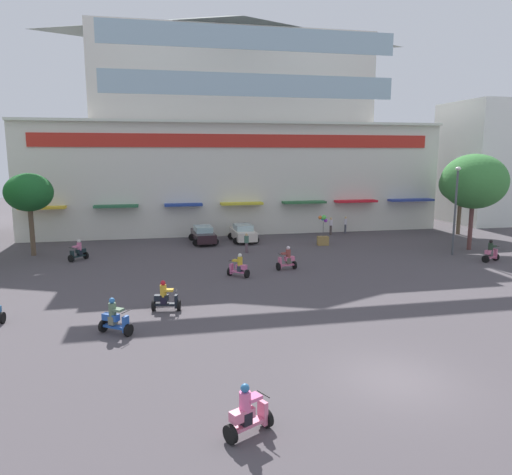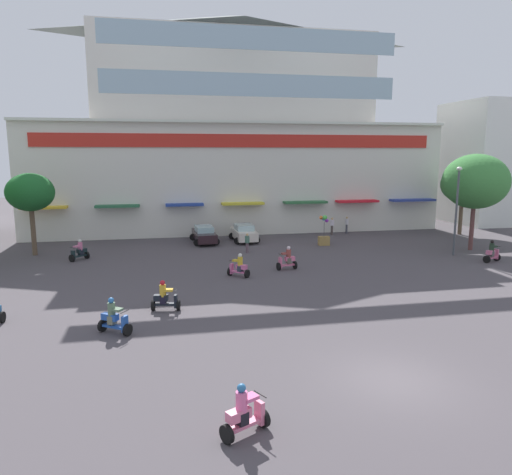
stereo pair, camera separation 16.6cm
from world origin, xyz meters
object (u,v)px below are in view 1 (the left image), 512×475
object	(u,v)px
parked_car_1	(243,233)
scooter_rider_7	(115,319)
plaza_tree_3	(461,185)
pedestrian_0	(331,225)
scooter_rider_4	(239,267)
plaza_tree_1	(474,182)
scooter_rider_3	(248,414)
parked_car_0	(203,234)
balloon_vendor_cart	(323,234)
pedestrian_1	(246,242)
streetlamp_near	(456,204)
pedestrian_2	(345,224)
scooter_rider_6	(165,298)
scooter_rider_5	(78,252)
scooter_rider_8	(491,253)
scooter_rider_2	(287,260)
plaza_tree_0	(29,193)

from	to	relation	value
parked_car_1	scooter_rider_7	distance (m)	22.41
plaza_tree_3	pedestrian_0	distance (m)	12.82
scooter_rider_7	pedestrian_0	xyz separation A→B (m)	(17.95, 22.23, 0.31)
plaza_tree_3	scooter_rider_4	distance (m)	26.34
plaza_tree_1	scooter_rider_3	size ratio (longest dim) A/B	4.93
parked_car_0	balloon_vendor_cart	xyz separation A→B (m)	(9.75, -3.07, 0.17)
pedestrian_1	scooter_rider_3	bearing A→B (deg)	-100.45
streetlamp_near	plaza_tree_1	bearing A→B (deg)	31.90
plaza_tree_1	pedestrian_2	distance (m)	12.47
balloon_vendor_cart	scooter_rider_7	bearing A→B (deg)	-131.63
parked_car_1	scooter_rider_6	size ratio (longest dim) A/B	2.68
plaza_tree_3	scooter_rider_3	bearing A→B (deg)	-132.08
parked_car_0	scooter_rider_7	size ratio (longest dim) A/B	2.86
plaza_tree_1	scooter_rider_5	bearing A→B (deg)	175.95
parked_car_0	scooter_rider_6	world-z (taller)	scooter_rider_6
scooter_rider_3	scooter_rider_7	size ratio (longest dim) A/B	0.97
plaza_tree_3	scooter_rider_8	world-z (taller)	plaza_tree_3
plaza_tree_1	scooter_rider_2	distance (m)	17.18
parked_car_1	scooter_rider_5	bearing A→B (deg)	-158.63
plaza_tree_3	scooter_rider_5	size ratio (longest dim) A/B	4.22
scooter_rider_7	scooter_rider_8	world-z (taller)	scooter_rider_8
pedestrian_2	balloon_vendor_cart	distance (m)	6.78
plaza_tree_0	scooter_rider_4	size ratio (longest dim) A/B	4.12
parked_car_1	pedestrian_2	world-z (taller)	pedestrian_2
scooter_rider_5	scooter_rider_8	xyz separation A→B (m)	(28.81, -6.33, 0.04)
scooter_rider_4	pedestrian_0	bearing A→B (deg)	50.96
parked_car_0	scooter_rider_5	size ratio (longest dim) A/B	2.97
plaza_tree_1	plaza_tree_3	bearing A→B (deg)	61.83
plaza_tree_0	scooter_rider_2	bearing A→B (deg)	-25.14
pedestrian_1	pedestrian_2	size ratio (longest dim) A/B	0.93
scooter_rider_8	streetlamp_near	size ratio (longest dim) A/B	0.24
scooter_rider_3	scooter_rider_5	xyz separation A→B (m)	(-7.90, 23.88, -0.01)
streetlamp_near	pedestrian_0	bearing A→B (deg)	118.82
plaza_tree_3	scooter_rider_4	xyz separation A→B (m)	(-23.24, -11.69, -4.12)
plaza_tree_0	pedestrian_1	bearing A→B (deg)	-8.29
pedestrian_0	balloon_vendor_cart	bearing A→B (deg)	-117.23
scooter_rider_7	scooter_rider_4	bearing A→B (deg)	51.28
pedestrian_1	pedestrian_2	xyz separation A→B (m)	(11.03, 7.15, 0.09)
scooter_rider_2	pedestrian_0	world-z (taller)	pedestrian_0
parked_car_1	scooter_rider_2	bearing A→B (deg)	-84.59
scooter_rider_5	plaza_tree_1	bearing A→B (deg)	-4.05
plaza_tree_1	streetlamp_near	size ratio (longest dim) A/B	1.14
parked_car_1	scooter_rider_6	bearing A→B (deg)	-111.63
parked_car_0	scooter_rider_7	world-z (taller)	scooter_rider_7
parked_car_0	streetlamp_near	distance (m)	20.34
plaza_tree_3	scooter_rider_2	world-z (taller)	plaza_tree_3
plaza_tree_1	streetlamp_near	distance (m)	3.38
scooter_rider_4	parked_car_0	bearing A→B (deg)	95.04
scooter_rider_3	scooter_rider_6	xyz separation A→B (m)	(-1.99, 11.22, -0.01)
parked_car_1	pedestrian_2	bearing A→B (deg)	12.54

